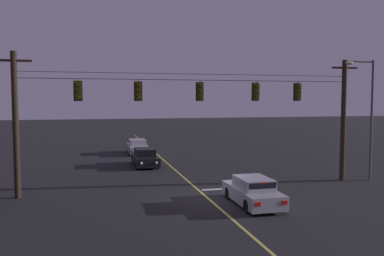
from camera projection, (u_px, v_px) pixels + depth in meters
ground_plane at (208, 198)px, 21.14m from camera, size 180.00×180.00×0.00m
lane_centre_stripe at (176, 171)px, 29.40m from camera, size 0.14×60.00×0.01m
stop_bar_paint at (230, 188)px, 23.46m from camera, size 3.40×0.36×0.01m
signal_span_assembly at (196, 120)px, 23.30m from camera, size 21.52×0.32×7.80m
traffic_light_leftmost at (78, 91)px, 21.56m from camera, size 0.48×0.41×1.22m
traffic_light_left_inner at (138, 91)px, 22.35m from camera, size 0.48×0.41×1.22m
traffic_light_centre at (200, 91)px, 23.22m from camera, size 0.48×0.41×1.22m
traffic_light_right_inner at (256, 92)px, 24.07m from camera, size 0.48×0.41×1.22m
traffic_light_rightmost at (298, 92)px, 24.74m from camera, size 0.48×0.41×1.22m
car_waiting_near_lane at (253, 192)px, 19.82m from camera, size 1.80×4.33×1.39m
car_oncoming_lead at (145, 158)px, 31.47m from camera, size 1.80×4.42×1.39m
car_oncoming_trailing at (138, 147)px, 38.59m from camera, size 1.80×4.42×1.39m
street_lamp_corner at (368, 108)px, 25.47m from camera, size 2.11×0.30×7.78m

